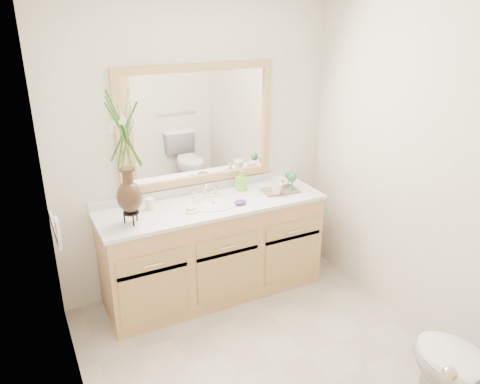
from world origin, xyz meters
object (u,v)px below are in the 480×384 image
tumbler (150,204)px  flower_vase (125,145)px  tray (280,190)px  toilet (469,378)px  soap_bottle (241,181)px

tumbler → flower_vase: bearing=-135.0°
tumbler → tray: tumbler is taller
toilet → tray: (-0.08, 1.91, 0.47)m
flower_vase → soap_bottle: size_ratio=5.53×
flower_vase → tumbler: (0.19, 0.19, -0.55)m
soap_bottle → flower_vase: bearing=-168.9°
flower_vase → tray: size_ratio=2.94×
tumbler → tray: size_ratio=0.30×
flower_vase → toilet: bearing=-53.5°
flower_vase → tumbler: bearing=45.0°
toilet → tray: tray is taller
flower_vase → tray: bearing=2.5°
toilet → flower_vase: bearing=-53.5°
soap_bottle → toilet: bearing=-82.1°
toilet → tumbler: (-1.18, 2.05, 0.51)m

